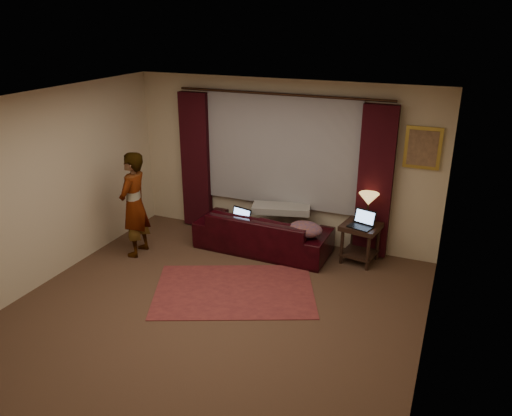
% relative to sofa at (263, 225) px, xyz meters
% --- Properties ---
extents(floor, '(5.00, 5.00, 0.01)m').
position_rel_sofa_xyz_m(floor, '(0.09, -1.93, -0.43)').
color(floor, brown).
rests_on(floor, ground).
extents(ceiling, '(5.00, 5.00, 0.02)m').
position_rel_sofa_xyz_m(ceiling, '(0.09, -1.93, 2.17)').
color(ceiling, silver).
rests_on(ceiling, ground).
extents(wall_back, '(5.00, 0.02, 2.60)m').
position_rel_sofa_xyz_m(wall_back, '(0.09, 0.57, 0.87)').
color(wall_back, beige).
rests_on(wall_back, ground).
extents(wall_front, '(5.00, 0.02, 2.60)m').
position_rel_sofa_xyz_m(wall_front, '(0.09, -4.43, 0.87)').
color(wall_front, beige).
rests_on(wall_front, ground).
extents(wall_left, '(0.02, 5.00, 2.60)m').
position_rel_sofa_xyz_m(wall_left, '(-2.41, -1.93, 0.87)').
color(wall_left, beige).
rests_on(wall_left, ground).
extents(wall_right, '(0.02, 5.00, 2.60)m').
position_rel_sofa_xyz_m(wall_right, '(2.59, -1.93, 0.87)').
color(wall_right, beige).
rests_on(wall_right, ground).
extents(sheer_curtain, '(2.50, 0.05, 1.80)m').
position_rel_sofa_xyz_m(sheer_curtain, '(0.09, 0.51, 1.07)').
color(sheer_curtain, '#97979D').
rests_on(sheer_curtain, wall_back).
extents(drape_left, '(0.50, 0.14, 2.30)m').
position_rel_sofa_xyz_m(drape_left, '(-1.41, 0.46, 0.75)').
color(drape_left, black).
rests_on(drape_left, floor).
extents(drape_right, '(0.50, 0.14, 2.30)m').
position_rel_sofa_xyz_m(drape_right, '(1.59, 0.46, 0.75)').
color(drape_right, black).
rests_on(drape_right, floor).
extents(curtain_rod, '(0.04, 0.04, 3.40)m').
position_rel_sofa_xyz_m(curtain_rod, '(0.09, 0.46, 1.95)').
color(curtain_rod, '#301D12').
rests_on(curtain_rod, wall_back).
extents(picture_frame, '(0.50, 0.04, 0.60)m').
position_rel_sofa_xyz_m(picture_frame, '(2.19, 0.54, 1.32)').
color(picture_frame, gold).
rests_on(picture_frame, wall_back).
extents(sofa, '(2.13, 0.97, 0.85)m').
position_rel_sofa_xyz_m(sofa, '(0.00, 0.00, 0.00)').
color(sofa, black).
rests_on(sofa, floor).
extents(throw_blanket, '(0.97, 0.58, 0.11)m').
position_rel_sofa_xyz_m(throw_blanket, '(0.20, 0.27, 0.44)').
color(throw_blanket, '#999792').
rests_on(throw_blanket, sofa).
extents(clothing_pile, '(0.55, 0.44, 0.22)m').
position_rel_sofa_xyz_m(clothing_pile, '(0.73, -0.16, 0.11)').
color(clothing_pile, brown).
rests_on(clothing_pile, sofa).
extents(laptop_sofa, '(0.43, 0.45, 0.25)m').
position_rel_sofa_xyz_m(laptop_sofa, '(-0.37, -0.19, 0.13)').
color(laptop_sofa, black).
rests_on(laptop_sofa, sofa).
extents(area_rug, '(2.52, 2.15, 0.01)m').
position_rel_sofa_xyz_m(area_rug, '(0.12, -1.33, -0.42)').
color(area_rug, maroon).
rests_on(area_rug, floor).
extents(end_table, '(0.61, 0.61, 0.61)m').
position_rel_sofa_xyz_m(end_table, '(1.49, 0.19, -0.12)').
color(end_table, black).
rests_on(end_table, floor).
extents(tiffany_lamp, '(0.36, 0.36, 0.47)m').
position_rel_sofa_xyz_m(tiffany_lamp, '(1.55, 0.25, 0.42)').
color(tiffany_lamp, olive).
rests_on(tiffany_lamp, end_table).
extents(laptop_table, '(0.42, 0.44, 0.24)m').
position_rel_sofa_xyz_m(laptop_table, '(1.49, 0.07, 0.30)').
color(laptop_table, black).
rests_on(laptop_table, end_table).
extents(person, '(0.52, 0.52, 1.63)m').
position_rel_sofa_xyz_m(person, '(-1.75, -0.87, 0.39)').
color(person, '#999792').
rests_on(person, floor).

